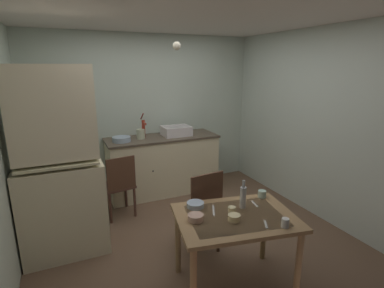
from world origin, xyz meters
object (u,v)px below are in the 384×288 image
at_px(hand_pump, 144,127).
at_px(teacup_cream, 262,194).
at_px(serving_bowl_wide, 195,205).
at_px(chair_by_counter, 119,184).
at_px(glass_bottle, 243,197).
at_px(sink_basin, 176,131).
at_px(dining_table, 235,226).
at_px(mixing_bowl_counter, 121,139).
at_px(chair_far_side, 201,211).
at_px(hutch_cabinet, 59,172).

height_order(hand_pump, teacup_cream, hand_pump).
relative_size(serving_bowl_wide, teacup_cream, 1.99).
relative_size(chair_by_counter, glass_bottle, 3.22).
height_order(sink_basin, glass_bottle, sink_basin).
bearing_deg(teacup_cream, dining_table, -154.25).
distance_m(hand_pump, dining_table, 2.44).
distance_m(hand_pump, glass_bottle, 2.32).
xyz_separation_m(chair_by_counter, teacup_cream, (1.16, -1.56, 0.29)).
xyz_separation_m(hand_pump, chair_by_counter, (-0.53, -0.61, -0.63)).
bearing_deg(mixing_bowl_counter, dining_table, -76.63).
height_order(dining_table, chair_by_counter, chair_by_counter).
height_order(dining_table, teacup_cream, teacup_cream).
distance_m(dining_table, teacup_cream, 0.52).
relative_size(sink_basin, hand_pump, 1.13).
xyz_separation_m(hand_pump, chair_far_side, (0.13, -1.79, -0.60)).
distance_m(sink_basin, glass_bottle, 2.25).
relative_size(mixing_bowl_counter, dining_table, 0.23).
bearing_deg(chair_far_side, mixing_bowl_counter, 106.40).
distance_m(hutch_cabinet, chair_by_counter, 1.02).
relative_size(hand_pump, chair_by_counter, 0.44).
bearing_deg(serving_bowl_wide, hutch_cabinet, 141.86).
relative_size(mixing_bowl_counter, chair_far_side, 0.28).
bearing_deg(teacup_cream, hand_pump, 106.14).
xyz_separation_m(hand_pump, glass_bottle, (0.32, -2.28, -0.26)).
bearing_deg(glass_bottle, chair_far_side, 110.93).
bearing_deg(serving_bowl_wide, glass_bottle, -25.61).
distance_m(chair_far_side, chair_by_counter, 1.35).
relative_size(hutch_cabinet, sink_basin, 4.64).
bearing_deg(hutch_cabinet, chair_far_side, -23.69).
relative_size(mixing_bowl_counter, chair_by_counter, 0.30).
xyz_separation_m(dining_table, glass_bottle, (0.14, 0.10, 0.21)).
xyz_separation_m(chair_far_side, chair_by_counter, (-0.66, 1.18, -0.02)).
height_order(mixing_bowl_counter, teacup_cream, mixing_bowl_counter).
bearing_deg(hutch_cabinet, serving_bowl_wide, -38.14).
bearing_deg(mixing_bowl_counter, hand_pump, 14.58).
relative_size(dining_table, teacup_cream, 14.25).
xyz_separation_m(sink_basin, chair_far_side, (-0.39, -1.74, -0.51)).
distance_m(mixing_bowl_counter, glass_bottle, 2.30).
bearing_deg(dining_table, mixing_bowl_counter, 103.37).
xyz_separation_m(hand_pump, teacup_cream, (0.63, -2.17, -0.33)).
height_order(hand_pump, chair_by_counter, hand_pump).
relative_size(mixing_bowl_counter, teacup_cream, 3.29).
distance_m(serving_bowl_wide, teacup_cream, 0.71).
xyz_separation_m(hutch_cabinet, chair_far_side, (1.36, -0.59, -0.46)).
bearing_deg(chair_by_counter, teacup_cream, -53.36).
bearing_deg(dining_table, chair_far_side, 94.49).
bearing_deg(teacup_cream, sink_basin, 92.82).
bearing_deg(glass_bottle, dining_table, -143.96).
bearing_deg(hutch_cabinet, sink_basin, 33.30).
height_order(hutch_cabinet, dining_table, hutch_cabinet).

